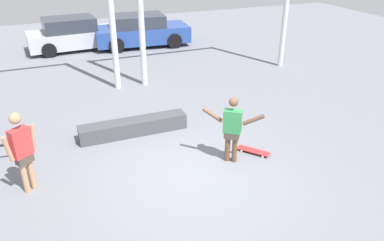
{
  "coord_description": "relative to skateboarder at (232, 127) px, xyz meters",
  "views": [
    {
      "loc": [
        -2.63,
        -6.39,
        4.72
      ],
      "look_at": [
        0.39,
        1.08,
        0.72
      ],
      "focal_mm": 35.0,
      "sensor_mm": 36.0,
      "label": 1
    }
  ],
  "objects": [
    {
      "name": "ground_plane",
      "position": [
        -0.97,
        -0.13,
        -0.88
      ],
      "size": [
        36.0,
        36.0,
        0.0
      ],
      "primitive_type": "plane",
      "color": "slate"
    },
    {
      "name": "skateboarder",
      "position": [
        0.0,
        0.0,
        0.0
      ],
      "size": [
        1.15,
        0.93,
        1.59
      ],
      "rotation": [
        0.0,
        0.0,
        -0.66
      ],
      "color": "brown",
      "rests_on": "ground_plane"
    },
    {
      "name": "skateboard",
      "position": [
        0.67,
        0.09,
        -0.82
      ],
      "size": [
        0.66,
        0.75,
        0.08
      ],
      "rotation": [
        0.0,
        0.0,
        -0.89
      ],
      "color": "red",
      "rests_on": "ground_plane"
    },
    {
      "name": "grind_box",
      "position": [
        -1.76,
        2.13,
        -0.68
      ],
      "size": [
        2.81,
        0.47,
        0.4
      ],
      "primitive_type": "cube",
      "rotation": [
        0.0,
        0.0,
        0.0
      ],
      "color": "#47474C",
      "rests_on": "ground_plane"
    },
    {
      "name": "parked_car_silver",
      "position": [
        -2.27,
        11.17,
        -0.2
      ],
      "size": [
        4.11,
        2.1,
        1.44
      ],
      "rotation": [
        0.0,
        0.0,
        0.06
      ],
      "color": "#B7BABF",
      "rests_on": "ground_plane"
    },
    {
      "name": "parked_car_blue",
      "position": [
        0.75,
        10.65,
        -0.18
      ],
      "size": [
        4.42,
        2.26,
        1.45
      ],
      "rotation": [
        0.0,
        0.0,
        -0.07
      ],
      "color": "#284793",
      "rests_on": "ground_plane"
    },
    {
      "name": "bystander",
      "position": [
        -4.33,
        0.55,
        0.1
      ],
      "size": [
        0.63,
        0.48,
        1.75
      ],
      "rotation": [
        0.0,
        0.0,
        3.75
      ],
      "color": "tan",
      "rests_on": "ground_plane"
    }
  ]
}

